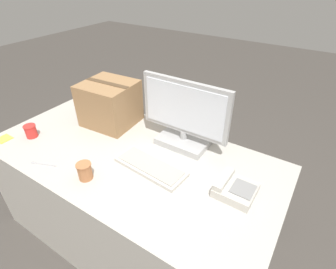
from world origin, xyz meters
TOP-DOWN VIEW (x-y plane):
  - ground_plane at (0.00, 0.00)m, footprint 12.00×12.00m
  - office_desk at (0.00, 0.00)m, footprint 1.80×0.90m
  - monitor at (0.22, 0.28)m, footprint 0.57×0.21m
  - keyboard at (0.18, -0.03)m, footprint 0.43×0.20m
  - desk_phone at (0.65, 0.04)m, footprint 0.19×0.19m
  - paper_cup_left at (-0.67, -0.20)m, footprint 0.08×0.08m
  - paper_cup_right at (-0.07, -0.29)m, footprint 0.08×0.08m
  - spoon at (-0.38, -0.35)m, footprint 0.16×0.07m
  - cardboard_box at (-0.36, 0.23)m, footprint 0.37×0.34m
  - sticky_note_pad at (-0.80, -0.32)m, footprint 0.08×0.08m

SIDE VIEW (x-z plane):
  - ground_plane at x=0.00m, z-range 0.00..0.00m
  - office_desk at x=0.00m, z-range 0.00..0.75m
  - spoon at x=-0.38m, z-range 0.75..0.75m
  - sticky_note_pad at x=-0.80m, z-range 0.75..0.75m
  - keyboard at x=0.18m, z-range 0.75..0.78m
  - desk_phone at x=0.65m, z-range 0.74..0.82m
  - paper_cup_left at x=-0.67m, z-range 0.75..0.83m
  - paper_cup_right at x=-0.07m, z-range 0.75..0.85m
  - cardboard_box at x=-0.36m, z-range 0.75..1.05m
  - monitor at x=0.22m, z-range 0.72..1.15m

